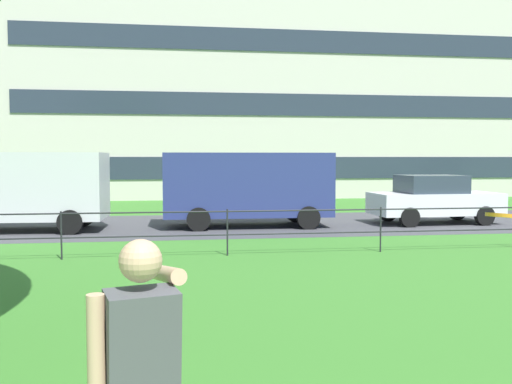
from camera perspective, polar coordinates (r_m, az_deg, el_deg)
The scene contains 7 objects.
street_strip at distance 17.78m, azimuth -10.07°, elevation -3.34°, with size 80.00×6.40×0.01m, color #424247.
park_fence at distance 12.13m, azimuth -10.97°, elevation -3.36°, with size 30.80×0.04×1.00m.
frisbee at distance 4.26m, azimuth 23.76°, elevation -2.19°, with size 0.38×0.38×0.05m.
panel_van_left at distance 17.55m, azimuth -22.93°, elevation 0.50°, with size 5.07×2.24×2.24m.
panel_van_far_left at distance 17.27m, azimuth -0.86°, elevation 0.73°, with size 5.02×2.14×2.24m.
car_white_right at distance 18.94m, azimuth 17.38°, elevation -0.68°, with size 4.06×1.93×1.54m.
apartment_building_background at distance 35.43m, azimuth 2.47°, elevation 15.84°, with size 33.52×11.93×19.37m.
Camera 1 is at (0.59, 0.98, 2.09)m, focal length 39.94 mm.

